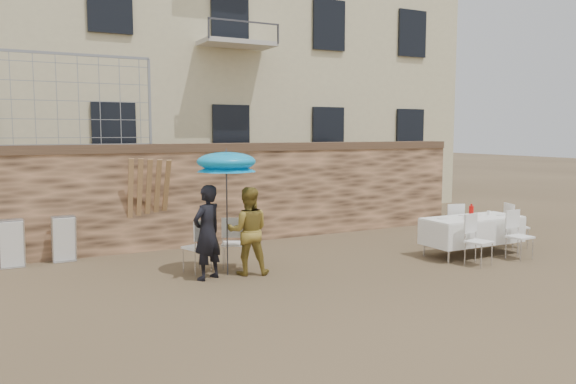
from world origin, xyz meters
name	(u,v)px	position (x,y,z in m)	size (l,w,h in m)	color
ground	(333,302)	(0.00, 0.00, 0.00)	(80.00, 80.00, 0.00)	brown
stone_wall	(214,194)	(0.00, 5.00, 1.10)	(13.00, 0.50, 2.20)	#855F42
chain_link_fence	(68,101)	(-3.00, 5.00, 3.10)	(3.20, 0.06, 1.80)	gray
man_suit	(207,232)	(-1.21, 2.07, 0.81)	(0.59, 0.39, 1.61)	black
woman_dress	(248,231)	(-0.46, 2.07, 0.77)	(0.75, 0.58, 1.54)	gold
umbrella	(226,165)	(-0.81, 2.17, 1.92)	(1.06, 1.06, 2.04)	#3F3F44
couple_chair_left	(197,246)	(-1.21, 2.62, 0.48)	(0.48, 0.48, 0.96)	white
couple_chair_right	(234,242)	(-0.51, 2.62, 0.48)	(0.48, 0.48, 0.96)	white
banquet_table	(473,219)	(4.21, 1.40, 0.73)	(2.10, 0.85, 0.78)	white
soda_bottle	(471,212)	(4.01, 1.25, 0.91)	(0.09, 0.09, 0.26)	red
table_chair_front_left	(479,240)	(3.61, 0.65, 0.48)	(0.48, 0.48, 0.96)	white
table_chair_front_right	(520,235)	(4.71, 0.65, 0.48)	(0.48, 0.48, 0.96)	white
table_chair_back	(451,225)	(4.41, 2.20, 0.48)	(0.48, 0.48, 0.96)	white
table_chair_side	(516,225)	(5.61, 1.50, 0.48)	(0.48, 0.48, 0.96)	white
chair_stack_left	(12,242)	(-4.12, 4.63, 0.46)	(0.46, 0.40, 0.92)	white
chair_stack_right	(63,238)	(-3.22, 4.63, 0.46)	(0.46, 0.32, 0.92)	white
wood_planks	(145,205)	(-1.62, 4.70, 1.00)	(0.70, 0.20, 2.00)	#A37749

